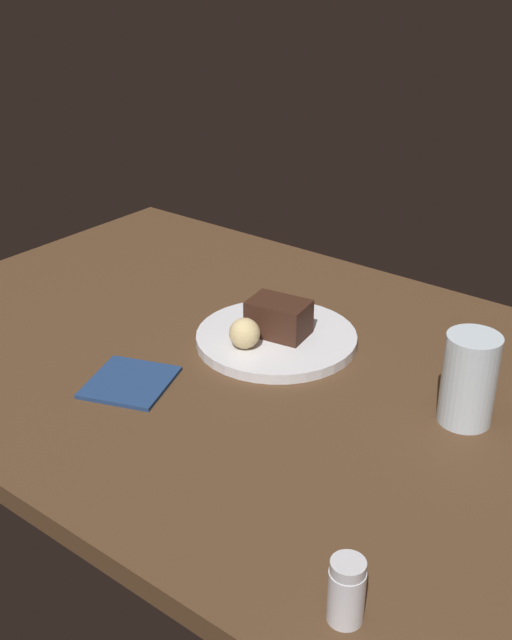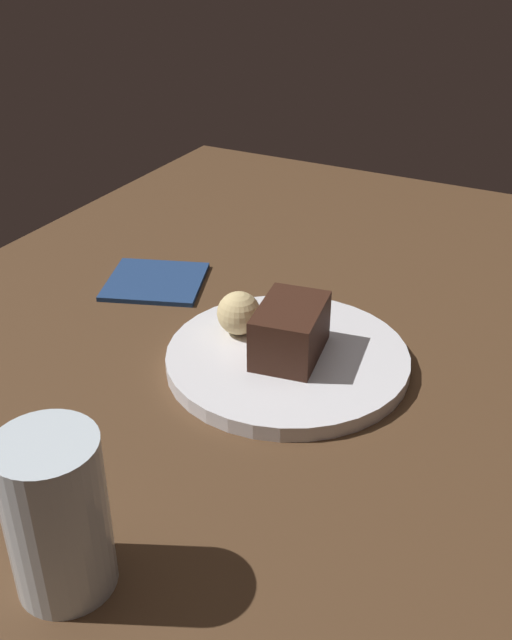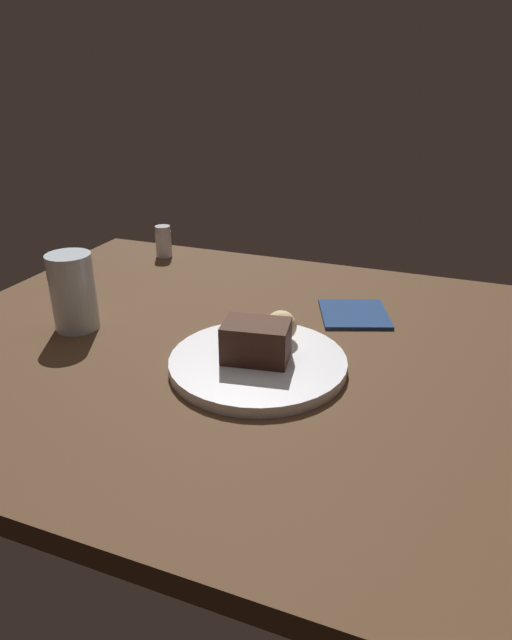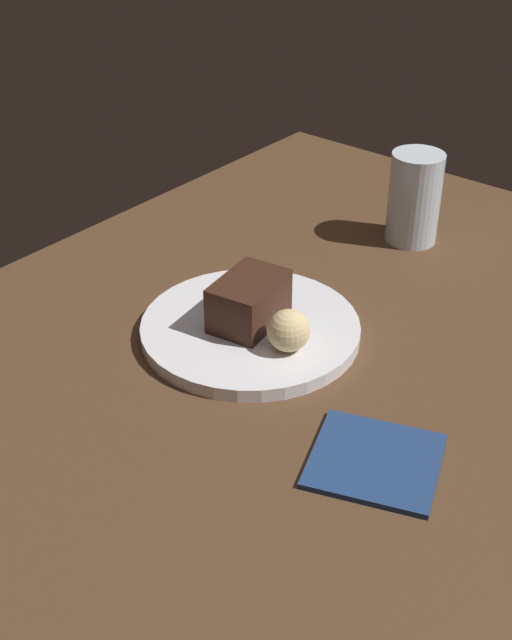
{
  "view_description": "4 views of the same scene",
  "coord_description": "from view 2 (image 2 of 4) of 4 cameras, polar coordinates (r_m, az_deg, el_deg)",
  "views": [
    {
      "loc": [
        67.54,
        -81.1,
        61.89
      ],
      "look_at": [
        2.15,
        2.68,
        8.19
      ],
      "focal_mm": 43.81,
      "sensor_mm": 36.0,
      "label": 1
    },
    {
      "loc": [
        62.03,
        33.43,
        45.82
      ],
      "look_at": [
        1.81,
        1.96,
        6.53
      ],
      "focal_mm": 41.29,
      "sensor_mm": 36.0,
      "label": 2
    },
    {
      "loc": [
        -20.87,
        70.5,
        42.2
      ],
      "look_at": [
        4.77,
        3.34,
        8.97
      ],
      "focal_mm": 30.75,
      "sensor_mm": 36.0,
      "label": 3
    },
    {
      "loc": [
        -58.5,
        -45.24,
        57.41
      ],
      "look_at": [
        3.17,
        5.49,
        5.51
      ],
      "focal_mm": 47.01,
      "sensor_mm": 36.0,
      "label": 4
    }
  ],
  "objects": [
    {
      "name": "chocolate_cake_slice",
      "position": [
        0.75,
        2.67,
        -0.83
      ],
      "size": [
        10.05,
        7.59,
        5.59
      ],
      "primitive_type": "cube",
      "rotation": [
        0.0,
        0.0,
        0.16
      ],
      "color": "#381E14",
      "rests_on": "dessert_plate"
    },
    {
      "name": "bread_roll",
      "position": [
        0.79,
        -1.21,
        0.51
      ],
      "size": [
        4.74,
        4.74,
        4.74
      ],
      "primitive_type": "sphere",
      "color": "#DBC184",
      "rests_on": "dessert_plate"
    },
    {
      "name": "dining_table",
      "position": [
        0.83,
        -0.62,
        -2.13
      ],
      "size": [
        120.0,
        84.0,
        3.0
      ],
      "primitive_type": "cube",
      "color": "#4C331E",
      "rests_on": "ground"
    },
    {
      "name": "water_glass",
      "position": [
        0.53,
        -15.17,
        -14.4
      ],
      "size": [
        7.15,
        7.15,
        12.65
      ],
      "primitive_type": "cylinder",
      "color": "silver",
      "rests_on": "dining_table"
    },
    {
      "name": "folded_napkin",
      "position": [
        0.94,
        -7.8,
        2.98
      ],
      "size": [
        14.75,
        15.09,
        0.6
      ],
      "primitive_type": "cube",
      "rotation": [
        0.0,
        0.0,
        0.36
      ],
      "color": "navy",
      "rests_on": "dining_table"
    },
    {
      "name": "dessert_plate",
      "position": [
        0.77,
        2.45,
        -3.02
      ],
      "size": [
        25.38,
        25.38,
        1.61
      ],
      "primitive_type": "cylinder",
      "color": "silver",
      "rests_on": "dining_table"
    }
  ]
}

